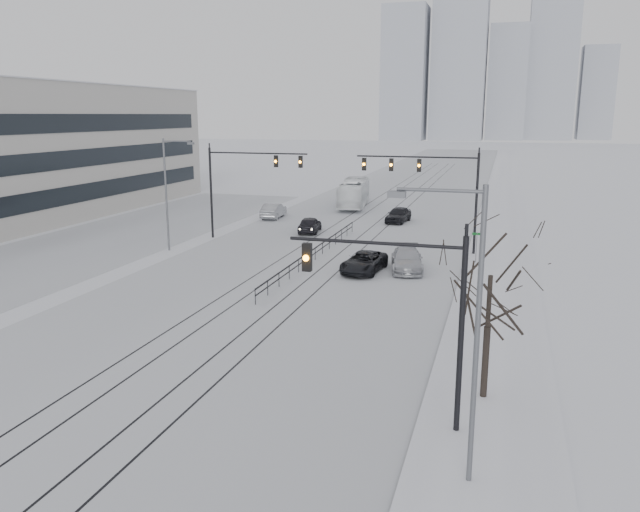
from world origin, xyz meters
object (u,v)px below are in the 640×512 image
Objects in this scene: bare_tree at (490,289)px; sedan_nb_far at (398,215)px; traffic_mast_near at (414,304)px; box_truck at (354,193)px; sedan_sb_outer at (274,211)px; sedan_nb_right at (407,260)px; sedan_nb_front at (364,262)px; sedan_sb_inner at (310,225)px.

bare_tree reaches higher than sedan_nb_far.
traffic_mast_near reaches higher than box_truck.
traffic_mast_near is 46.67m from sedan_sb_outer.
box_truck is at bearing 99.43° from sedan_nb_right.
sedan_sb_outer is 24.79m from sedan_nb_front.
sedan_sb_inner is (-16.98, 31.68, -3.73)m from bare_tree.
traffic_mast_near is 1.38× the size of sedan_nb_front.
sedan_nb_far is (-1.12, 21.30, 0.08)m from sedan_nb_front.
sedan_nb_front is 0.95× the size of sedan_nb_right.
bare_tree is 41.10m from sedan_nb_far.
traffic_mast_near reaches higher than sedan_nb_far.
traffic_mast_near reaches higher than sedan_nb_right.
box_truck is (-16.92, 49.23, -2.86)m from bare_tree.
sedan_sb_outer is at bearing -168.47° from sedan_nb_far.
sedan_sb_inner is at bearing 82.51° from box_truck.
sedan_sb_inner is at bearing -124.41° from sedan_nb_far.
sedan_nb_right is 1.15× the size of sedan_nb_far.
sedan_sb_outer is at bearing -55.68° from sedan_sb_inner.
sedan_sb_outer is 25.50m from sedan_nb_right.
sedan_sb_inner is at bearing 127.57° from sedan_sb_outer.
traffic_mast_near is at bearing 98.22° from box_truck.
sedan_sb_inner is 0.83× the size of sedan_nb_right.
sedan_nb_far is at bearing 100.01° from traffic_mast_near.
traffic_mast_near is 37.81m from sedan_sb_inner.
sedan_sb_outer is at bearing 52.10° from box_truck.
sedan_sb_outer reaches higher than sedan_nb_front.
sedan_nb_right is at bearing 124.98° from sedan_sb_inner.
bare_tree is 20.99m from sedan_nb_right.
sedan_nb_right is at bearing 127.99° from sedan_sb_outer.
bare_tree is at bearing -83.94° from sedan_nb_right.
sedan_sb_inner is 9.31m from sedan_sb_outer.
sedan_nb_right is (-6.02, 19.76, -3.72)m from bare_tree.
sedan_nb_far is (-3.94, 19.94, 0.02)m from sedan_nb_right.
traffic_mast_near is at bearing -67.90° from sedan_nb_front.
bare_tree is 45.20m from sedan_sb_outer.
sedan_nb_far is (7.02, 8.02, 0.03)m from sedan_sb_inner.
sedan_sb_outer reaches higher than sedan_nb_far.
sedan_nb_front is at bearing 113.89° from sedan_sb_inner.
sedan_nb_right is at bearing 103.00° from box_truck.
traffic_mast_near is 1.15× the size of bare_tree.
bare_tree reaches higher than box_truck.
traffic_mast_near reaches higher than sedan_sb_inner.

